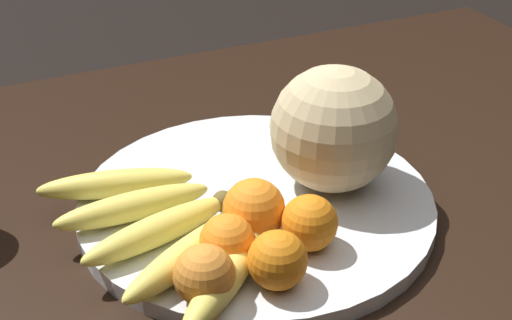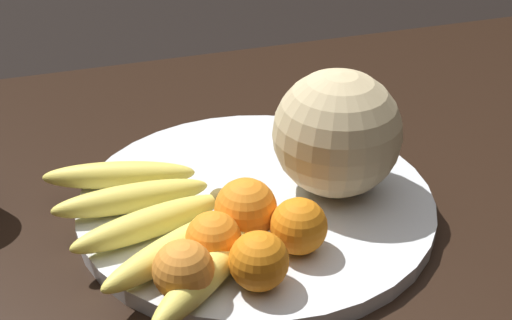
{
  "view_description": "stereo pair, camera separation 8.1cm",
  "coord_description": "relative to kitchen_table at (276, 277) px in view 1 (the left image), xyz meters",
  "views": [
    {
      "loc": [
        0.31,
        0.62,
        1.26
      ],
      "look_at": [
        0.02,
        -0.01,
        0.84
      ],
      "focal_mm": 50.0,
      "sensor_mm": 36.0,
      "label": 1
    },
    {
      "loc": [
        0.24,
        0.65,
        1.26
      ],
      "look_at": [
        0.02,
        -0.01,
        0.84
      ],
      "focal_mm": 50.0,
      "sensor_mm": 36.0,
      "label": 2
    }
  ],
  "objects": [
    {
      "name": "fruit_bowl",
      "position": [
        0.02,
        -0.01,
        0.11
      ],
      "size": [
        0.42,
        0.42,
        0.02
      ],
      "color": "silver",
      "rests_on": "kitchen_table"
    },
    {
      "name": "kitchen_table",
      "position": [
        0.0,
        0.0,
        0.0
      ],
      "size": [
        1.37,
        0.99,
        0.77
      ],
      "color": "black",
      "rests_on": "ground_plane"
    },
    {
      "name": "orange_back_right",
      "position": [
        0.1,
        0.09,
        0.15
      ],
      "size": [
        0.06,
        0.06,
        0.06
      ],
      "color": "orange",
      "rests_on": "fruit_bowl"
    },
    {
      "name": "melon",
      "position": [
        -0.07,
        0.0,
        0.2
      ],
      "size": [
        0.15,
        0.15,
        0.15
      ],
      "color": "#C6B284",
      "rests_on": "fruit_bowl"
    },
    {
      "name": "banana_bunch",
      "position": [
        0.15,
        0.03,
        0.14
      ],
      "size": [
        0.22,
        0.32,
        0.03
      ],
      "rotation": [
        0.0,
        0.0,
        6.53
      ],
      "color": "brown",
      "rests_on": "fruit_bowl"
    },
    {
      "name": "orange_back_left",
      "position": [
        0.14,
        0.13,
        0.15
      ],
      "size": [
        0.06,
        0.06,
        0.06
      ],
      "color": "orange",
      "rests_on": "fruit_bowl"
    },
    {
      "name": "orange_mid_center",
      "position": [
        0.06,
        0.06,
        0.15
      ],
      "size": [
        0.07,
        0.07,
        0.07
      ],
      "color": "orange",
      "rests_on": "fruit_bowl"
    },
    {
      "name": "orange_front_right",
      "position": [
        0.07,
        0.14,
        0.15
      ],
      "size": [
        0.06,
        0.06,
        0.06
      ],
      "color": "orange",
      "rests_on": "fruit_bowl"
    },
    {
      "name": "orange_front_left",
      "position": [
        0.01,
        0.1,
        0.15
      ],
      "size": [
        0.06,
        0.06,
        0.06
      ],
      "color": "orange",
      "rests_on": "fruit_bowl"
    }
  ]
}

